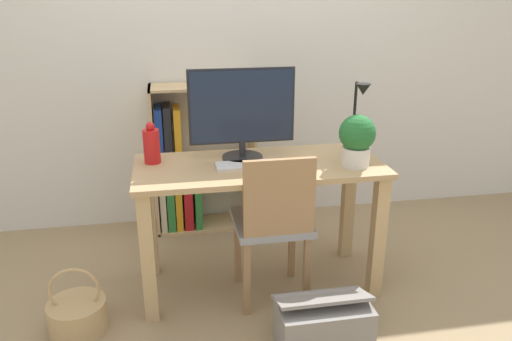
{
  "coord_description": "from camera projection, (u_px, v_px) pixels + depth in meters",
  "views": [
    {
      "loc": [
        -0.47,
        -2.5,
        1.63
      ],
      "look_at": [
        0.0,
        0.1,
        0.67
      ],
      "focal_mm": 35.0,
      "sensor_mm": 36.0,
      "label": 1
    }
  ],
  "objects": [
    {
      "name": "bookshelf",
      "position": [
        187.0,
        170.0,
        3.5
      ],
      "size": [
        0.7,
        0.28,
        1.03
      ],
      "color": "tan",
      "rests_on": "ground_plane"
    },
    {
      "name": "keyboard",
      "position": [
        247.0,
        165.0,
        2.65
      ],
      "size": [
        0.33,
        0.13,
        0.02
      ],
      "color": "silver",
      "rests_on": "desk"
    },
    {
      "name": "desk_lamp",
      "position": [
        358.0,
        112.0,
        2.74
      ],
      "size": [
        0.1,
        0.19,
        0.42
      ],
      "color": "black",
      "rests_on": "desk"
    },
    {
      "name": "wall_back",
      "position": [
        233.0,
        40.0,
        3.43
      ],
      "size": [
        8.0,
        0.05,
        2.6
      ],
      "color": "silver",
      "rests_on": "ground_plane"
    },
    {
      "name": "vase",
      "position": [
        152.0,
        145.0,
        2.68
      ],
      "size": [
        0.09,
        0.09,
        0.23
      ],
      "color": "red",
      "rests_on": "desk"
    },
    {
      "name": "chair",
      "position": [
        274.0,
        221.0,
        2.63
      ],
      "size": [
        0.4,
        0.4,
        0.87
      ],
      "rotation": [
        0.0,
        0.0,
        0.05
      ],
      "color": "gray",
      "rests_on": "ground_plane"
    },
    {
      "name": "storage_box",
      "position": [
        323.0,
        324.0,
        2.38
      ],
      "size": [
        0.45,
        0.29,
        0.3
      ],
      "color": "gray",
      "rests_on": "ground_plane"
    },
    {
      "name": "ground_plane",
      "position": [
        259.0,
        282.0,
        2.95
      ],
      "size": [
        10.0,
        10.0,
        0.0
      ],
      "primitive_type": "plane",
      "color": "#997F5B"
    },
    {
      "name": "basket",
      "position": [
        77.0,
        314.0,
        2.51
      ],
      "size": [
        0.29,
        0.29,
        0.36
      ],
      "color": "tan",
      "rests_on": "ground_plane"
    },
    {
      "name": "desk",
      "position": [
        259.0,
        190.0,
        2.75
      ],
      "size": [
        1.34,
        0.58,
        0.74
      ],
      "color": "tan",
      "rests_on": "ground_plane"
    },
    {
      "name": "potted_plant",
      "position": [
        357.0,
        139.0,
        2.61
      ],
      "size": [
        0.19,
        0.19,
        0.28
      ],
      "color": "silver",
      "rests_on": "desk"
    },
    {
      "name": "monitor",
      "position": [
        242.0,
        110.0,
        2.69
      ],
      "size": [
        0.58,
        0.22,
        0.5
      ],
      "color": "#232326",
      "rests_on": "desk"
    }
  ]
}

